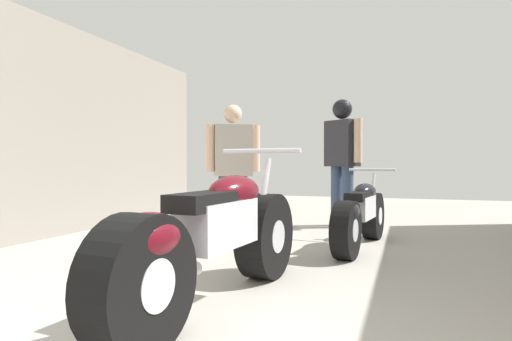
# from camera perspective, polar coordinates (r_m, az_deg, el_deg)

# --- Properties ---
(ground_plane) EXTENTS (15.95, 15.95, 0.00)m
(ground_plane) POSITION_cam_1_polar(r_m,az_deg,el_deg) (4.24, 4.47, -11.37)
(ground_plane) COLOR #A8A399
(garage_partition_left) EXTENTS (0.08, 7.31, 2.67)m
(garage_partition_left) POSITION_cam_1_polar(r_m,az_deg,el_deg) (5.77, -26.77, 5.11)
(garage_partition_left) COLOR gray
(garage_partition_left) RESTS_ON ground_plane
(motorcycle_maroon_cruiser) EXTENTS (0.65, 2.19, 1.02)m
(motorcycle_maroon_cruiser) POSITION_cam_1_polar(r_m,az_deg,el_deg) (2.76, -5.49, -9.03)
(motorcycle_maroon_cruiser) COLOR black
(motorcycle_maroon_cruiser) RESTS_ON ground_plane
(motorcycle_black_naked) EXTENTS (0.56, 1.82, 0.85)m
(motorcycle_black_naked) POSITION_cam_1_polar(r_m,az_deg,el_deg) (4.79, 13.40, -5.67)
(motorcycle_black_naked) COLOR black
(motorcycle_black_naked) RESTS_ON ground_plane
(mechanic_in_blue) EXTENTS (0.60, 0.40, 1.58)m
(mechanic_in_blue) POSITION_cam_1_polar(r_m,az_deg,el_deg) (5.02, -3.02, 0.78)
(mechanic_in_blue) COLOR #384766
(mechanic_in_blue) RESTS_ON ground_plane
(mechanic_with_helmet) EXTENTS (0.65, 0.51, 1.83)m
(mechanic_with_helmet) POSITION_cam_1_polar(r_m,az_deg,el_deg) (6.42, 11.15, 2.59)
(mechanic_with_helmet) COLOR #384766
(mechanic_with_helmet) RESTS_ON ground_plane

